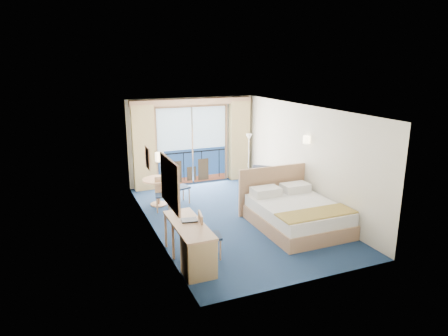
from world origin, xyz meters
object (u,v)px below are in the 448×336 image
floor_lamp (249,146)px  table_chair_a (178,185)px  desk (196,251)px  desk_chair (206,233)px  armchair (263,180)px  bed (295,213)px  nightstand (283,191)px  round_table (158,185)px  table_chair_b (162,192)px

floor_lamp → table_chair_a: floor_lamp is taller
desk → desk_chair: (0.36, 0.46, 0.10)m
armchair → bed: bearing=31.7°
nightstand → desk_chair: (-3.10, -2.30, 0.23)m
bed → round_table: 3.75m
nightstand → desk_chair: size_ratio=0.63×
floor_lamp → armchair: bearing=-91.3°
bed → floor_lamp: bearing=82.1°
bed → table_chair_b: 3.46m
round_table → table_chair_b: (0.02, -0.40, -0.06)m
bed → desk_chair: (-2.44, -0.66, 0.19)m
floor_lamp → nightstand: bearing=-84.9°
bed → nightstand: (0.65, 1.64, -0.04)m
desk_chair → table_chair_b: 2.95m
round_table → table_chair_b: 0.40m
nightstand → floor_lamp: size_ratio=0.37×
bed → floor_lamp: (0.49, 3.51, 0.87)m
bed → desk: 3.02m
bed → table_chair_a: 3.31m
floor_lamp → round_table: bearing=-164.9°
nightstand → desk: size_ratio=0.35×
table_chair_b → bed: bearing=-30.4°
bed → desk: bed is taller
nightstand → armchair: 0.90m
nightstand → table_chair_a: (-2.74, 0.92, 0.23)m
armchair → table_chair_b: 3.07m
nightstand → table_chair_a: size_ratio=0.63×
table_chair_b → desk_chair: bearing=-76.1°
nightstand → desk: (-3.46, -2.76, 0.14)m
floor_lamp → round_table: floor_lamp is taller
floor_lamp → bed: bearing=-97.9°
round_table → table_chair_b: table_chair_b is taller
bed → floor_lamp: 3.65m
desk → nightstand: bearing=38.6°
desk → round_table: 3.81m
desk_chair → table_chair_b: desk_chair is taller
armchair → round_table: (-3.07, 0.16, 0.17)m
floor_lamp → desk_chair: 5.14m
table_chair_a → nightstand: bearing=-122.2°
nightstand → bed: bearing=-111.7°
desk → table_chair_b: table_chair_b is taller
round_table → desk_chair: bearing=-87.2°
armchair → table_chair_b: bearing=-43.5°
floor_lamp → round_table: (-3.10, -0.83, -0.65)m
floor_lamp → table_chair_b: (-3.08, -1.23, -0.72)m
floor_lamp → desk_chair: bearing=-125.1°
desk → table_chair_a: size_ratio=1.77×
desk → table_chair_b: (0.21, 3.40, 0.05)m
nightstand → table_chair_b: (-3.24, 0.64, 0.19)m
desk → table_chair_a: table_chair_a is taller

